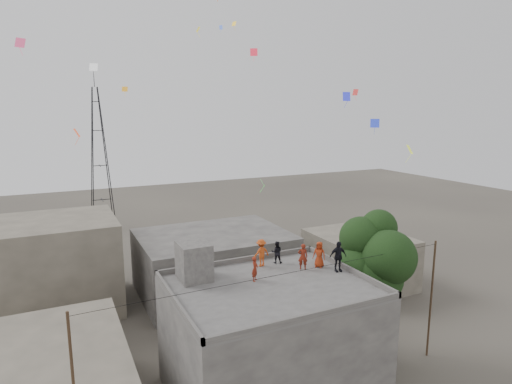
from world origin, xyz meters
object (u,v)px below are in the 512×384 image
stair_head_box (194,261)px  tree (375,261)px  transmission_tower (99,158)px  person_dark_adult (338,256)px  person_red_adult (303,256)px

stair_head_box → tree: (10.57, -2.00, -1.00)m
transmission_tower → person_dark_adult: bearing=-78.1°
tree → stair_head_box: bearing=169.3°
person_red_adult → stair_head_box: bearing=17.2°
tree → person_red_adult: 4.70m
stair_head_box → person_red_adult: 6.12m
stair_head_box → transmission_tower: 37.46m
stair_head_box → person_red_adult: bearing=-11.7°
transmission_tower → person_dark_adult: size_ratio=11.57×
tree → transmission_tower: (-11.37, 39.40, 2.97)m
person_red_adult → person_dark_adult: (1.59, -1.13, 0.12)m
person_red_adult → person_dark_adult: person_dark_adult is taller
tree → person_dark_adult: tree is taller
tree → person_dark_adult: size_ratio=5.26×
tree → transmission_tower: transmission_tower is taller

